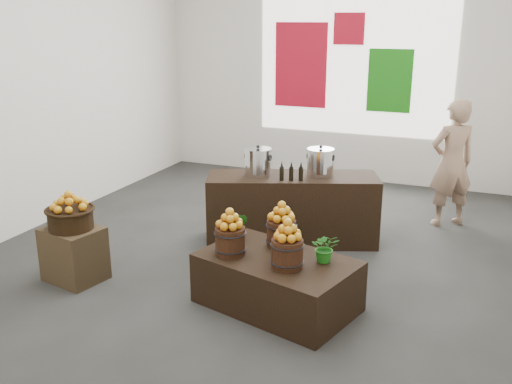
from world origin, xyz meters
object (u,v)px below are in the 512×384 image
at_px(stock_pot_left, 258,163).
at_px(stock_pot_center, 320,163).
at_px(counter, 292,209).
at_px(display_table, 277,282).
at_px(crate, 74,254).
at_px(wicker_basket, 71,219).
at_px(shopper, 452,163).

distance_m(stock_pot_left, stock_pot_center, 0.75).
distance_m(counter, stock_pot_center, 0.67).
relative_size(display_table, stock_pot_left, 4.55).
height_order(crate, display_table, crate).
height_order(wicker_basket, stock_pot_center, stock_pot_center).
relative_size(counter, stock_pot_center, 6.47).
bearing_deg(wicker_basket, display_table, 6.78).
bearing_deg(counter, stock_pot_center, -0.00).
relative_size(wicker_basket, stock_pot_center, 1.45).
bearing_deg(stock_pot_left, crate, -128.26).
bearing_deg(stock_pot_center, wicker_basket, -135.81).
height_order(crate, counter, counter).
distance_m(stock_pot_left, shopper, 2.61).
bearing_deg(stock_pot_center, crate, -135.81).
bearing_deg(shopper, display_table, 31.20).
distance_m(crate, shopper, 4.82).
xyz_separation_m(wicker_basket, stock_pot_center, (2.08, 2.02, 0.32)).
height_order(crate, shopper, shopper).
bearing_deg(stock_pot_center, shopper, 40.77).
xyz_separation_m(crate, wicker_basket, (0.00, 0.00, 0.39)).
bearing_deg(display_table, stock_pot_left, 133.86).
relative_size(crate, wicker_basket, 1.25).
height_order(crate, stock_pot_left, stock_pot_left).
bearing_deg(crate, stock_pot_left, 51.74).
bearing_deg(stock_pot_left, display_table, -61.72).
bearing_deg(wicker_basket, stock_pot_left, 51.74).
bearing_deg(stock_pot_center, counter, -158.86).
xyz_separation_m(crate, display_table, (2.18, 0.26, -0.04)).
relative_size(wicker_basket, counter, 0.22).
bearing_deg(wicker_basket, stock_pot_center, 44.19).
xyz_separation_m(crate, shopper, (3.51, 3.26, 0.56)).
distance_m(crate, counter, 2.61).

